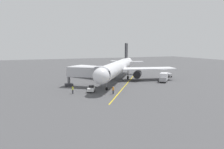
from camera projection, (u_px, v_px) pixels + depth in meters
name	position (u px, v px, depth m)	size (l,w,h in m)	color
ground_plane	(117.00, 80.00, 60.83)	(220.00, 220.00, 0.00)	#4C4C4F
apron_lead_in_line	(127.00, 84.00, 54.73)	(0.24, 40.00, 0.01)	yellow
airplane	(118.00, 67.00, 59.95)	(31.02, 35.20, 11.50)	white
jet_bridge	(89.00, 72.00, 50.33)	(10.45, 8.32, 5.40)	#B7B7BC
ground_crew_marshaller	(73.00, 90.00, 43.54)	(0.39, 0.47, 1.71)	#23232D
ground_crew_wing_walker	(113.00, 90.00, 43.22)	(0.43, 0.29, 1.71)	#23232D
box_truck_near_nose	(164.00, 77.00, 57.99)	(4.53, 4.72, 2.62)	#9E9EA3
baggage_cart_portside	(169.00, 75.00, 67.35)	(2.11, 2.88, 1.27)	#9E9EA3
tug_starboard_side	(91.00, 89.00, 45.12)	(2.29, 2.70, 1.50)	white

